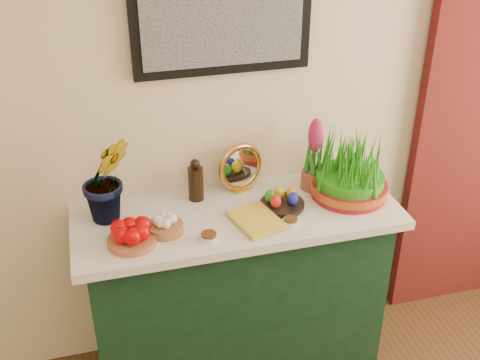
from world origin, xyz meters
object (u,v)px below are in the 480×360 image
sideboard (237,294)px  hyacinth_green (105,165)px  mirror (241,168)px  book (238,225)px  wheatgrass_sabzeh (351,170)px

sideboard → hyacinth_green: (-0.52, 0.08, 0.72)m
sideboard → mirror: bearing=70.4°
sideboard → hyacinth_green: hyacinth_green is taller
book → hyacinth_green: bearing=141.9°
hyacinth_green → wheatgrass_sabzeh: hyacinth_green is taller
sideboard → wheatgrass_sabzeh: 0.78m
hyacinth_green → wheatgrass_sabzeh: 1.05m
mirror → hyacinth_green: bearing=-170.9°
sideboard → book: bearing=-102.5°
hyacinth_green → wheatgrass_sabzeh: (1.04, -0.08, -0.13)m
mirror → book: size_ratio=1.01×
book → wheatgrass_sabzeh: wheatgrass_sabzeh is taller
book → mirror: bearing=58.4°
wheatgrass_sabzeh → book: bearing=-166.8°
hyacinth_green → wheatgrass_sabzeh: bearing=-14.9°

